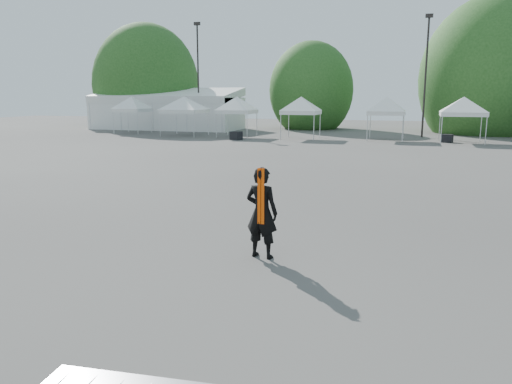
% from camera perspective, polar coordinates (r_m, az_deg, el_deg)
% --- Properties ---
extents(ground, '(120.00, 120.00, 0.00)m').
position_cam_1_polar(ground, '(12.50, 6.26, -4.93)').
color(ground, '#474442').
rests_on(ground, ground).
extents(marquee, '(15.00, 6.25, 4.23)m').
position_cam_1_polar(marquee, '(52.75, -10.13, 9.24)').
color(marquee, white).
rests_on(marquee, ground).
extents(light_pole_west, '(0.60, 0.25, 10.30)m').
position_cam_1_polar(light_pole_west, '(50.15, -6.64, 13.60)').
color(light_pole_west, black).
rests_on(light_pole_west, ground).
extents(light_pole_east, '(0.60, 0.25, 9.80)m').
position_cam_1_polar(light_pole_east, '(43.86, 18.85, 13.15)').
color(light_pole_east, black).
rests_on(light_pole_east, ground).
extents(tree_far_w, '(4.80, 4.80, 7.30)m').
position_cam_1_polar(tree_far_w, '(57.29, -12.43, 11.85)').
color(tree_far_w, '#382314').
rests_on(tree_far_w, ground).
extents(tree_mid_w, '(4.16, 4.16, 6.33)m').
position_cam_1_polar(tree_mid_w, '(52.82, 6.32, 11.47)').
color(tree_mid_w, '#382314').
rests_on(tree_mid_w, ground).
extents(tree_mid_e, '(5.12, 5.12, 7.79)m').
position_cam_1_polar(tree_mid_e, '(51.27, 25.50, 11.53)').
color(tree_mid_e, '#382314').
rests_on(tree_mid_e, ground).
extents(tent_a, '(3.78, 3.78, 3.88)m').
position_cam_1_polar(tent_a, '(47.66, -14.03, 10.23)').
color(tent_a, silver).
rests_on(tent_a, ground).
extents(tent_b, '(4.66, 4.66, 3.88)m').
position_cam_1_polar(tent_b, '(43.66, -8.22, 10.40)').
color(tent_b, silver).
rests_on(tent_b, ground).
extents(tent_c, '(4.03, 4.03, 3.88)m').
position_cam_1_polar(tent_c, '(41.91, -2.21, 10.48)').
color(tent_c, silver).
rests_on(tent_c, ground).
extents(tent_d, '(4.02, 4.02, 3.88)m').
position_cam_1_polar(tent_d, '(40.47, 5.19, 10.43)').
color(tent_d, silver).
rests_on(tent_d, ground).
extents(tent_e, '(3.94, 3.94, 3.88)m').
position_cam_1_polar(tent_e, '(40.19, 14.75, 10.12)').
color(tent_e, silver).
rests_on(tent_e, ground).
extents(tent_f, '(4.43, 4.43, 3.88)m').
position_cam_1_polar(tent_f, '(39.81, 22.67, 9.64)').
color(tent_f, silver).
rests_on(tent_f, ground).
extents(man, '(0.78, 0.58, 1.96)m').
position_cam_1_polar(man, '(10.53, 0.66, -2.36)').
color(man, black).
rests_on(man, ground).
extents(crate_west, '(1.02, 0.92, 0.65)m').
position_cam_1_polar(crate_west, '(39.21, -2.29, 6.45)').
color(crate_west, black).
rests_on(crate_west, ground).
extents(crate_mid, '(0.91, 0.79, 0.60)m').
position_cam_1_polar(crate_mid, '(39.60, 21.01, 5.74)').
color(crate_mid, black).
rests_on(crate_mid, ground).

